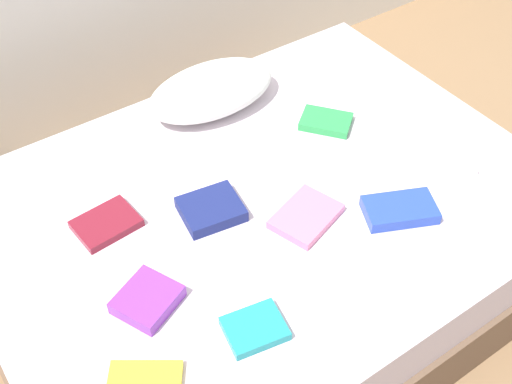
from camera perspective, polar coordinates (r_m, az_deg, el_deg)
The scene contains 11 objects.
ground_plane at distance 2.64m, azimuth 0.62°, elevation -8.01°, with size 8.00×8.00×0.00m, color #93704C.
bed at distance 2.44m, azimuth 0.67°, elevation -4.54°, with size 2.00×1.50×0.50m.
pillow at distance 2.60m, azimuth -3.93°, elevation 8.97°, with size 0.54×0.31×0.15m, color white.
textbook_navy at distance 2.19m, azimuth -3.98°, elevation -1.53°, with size 0.20×0.17×0.05m, color navy.
textbook_purple at distance 1.97m, azimuth -9.55°, elevation -9.33°, with size 0.17×0.16×0.05m, color purple.
textbook_white at distance 2.48m, azimuth 16.30°, elevation 2.83°, with size 0.23×0.13×0.02m, color white.
textbook_teal at distance 1.90m, azimuth -0.11°, elevation -11.94°, with size 0.17×0.14×0.03m, color teal.
textbook_blue at distance 2.23m, azimuth 12.55°, elevation -1.54°, with size 0.24×0.14×0.04m, color #2847B7.
textbook_pink at distance 2.18m, azimuth 4.43°, elevation -2.15°, with size 0.23×0.17×0.03m, color pink.
textbook_green at distance 2.55m, azimuth 6.18°, elevation 6.20°, with size 0.19×0.13×0.03m, color green.
textbook_maroon at distance 2.20m, azimuth -13.06°, elevation -2.74°, with size 0.20×0.15×0.03m, color maroon.
Camera 1 is at (-0.92, -1.28, 2.11)m, focal length 45.38 mm.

